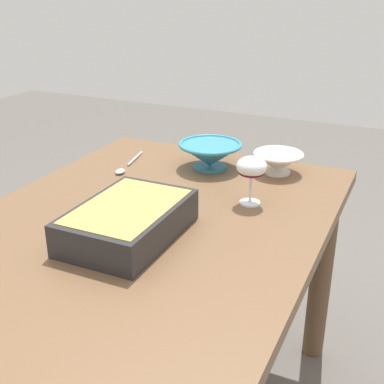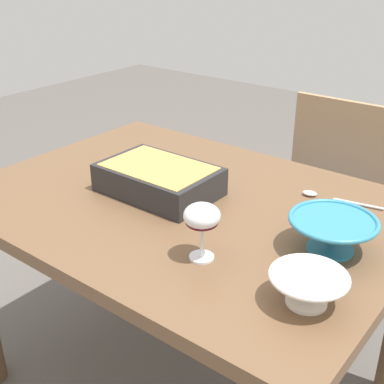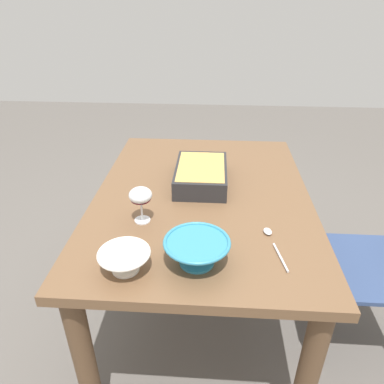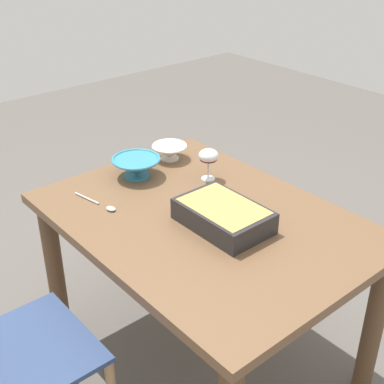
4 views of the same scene
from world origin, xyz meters
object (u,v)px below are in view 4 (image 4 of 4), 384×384
dining_table (204,242)px  serving_spoon (103,205)px  chair (3,356)px  wine_glass (208,157)px  small_bowl (136,166)px  mixing_bowl (170,151)px  casserole_dish (223,215)px

dining_table → serving_spoon: (0.33, 0.26, 0.13)m
chair → serving_spoon: 0.68m
chair → serving_spoon: (0.24, -0.57, 0.27)m
wine_glass → small_bowl: (0.23, 0.23, -0.06)m
wine_glass → mixing_bowl: (0.28, -0.00, -0.07)m
small_bowl → serving_spoon: 0.30m
mixing_bowl → wine_glass: bearing=179.6°
dining_table → mixing_bowl: size_ratio=7.61×
small_bowl → mixing_bowl: bearing=-77.7°
chair → small_bowl: 0.97m
casserole_dish → wine_glass: bearing=-33.5°
chair → small_bowl: (0.37, -0.83, 0.32)m
wine_glass → small_bowl: bearing=44.5°
wine_glass → casserole_dish: wine_glass is taller
mixing_bowl → chair: bearing=111.7°
dining_table → chair: chair is taller
serving_spoon → small_bowl: bearing=-63.0°
mixing_bowl → serving_spoon: mixing_bowl is taller
wine_glass → small_bowl: wine_glass is taller
chair → mixing_bowl: chair is taller
chair → wine_glass: bearing=-82.3°
casserole_dish → small_bowl: 0.56m
mixing_bowl → small_bowl: small_bowl is taller
dining_table → wine_glass: (0.23, -0.23, 0.23)m
dining_table → chair: (0.09, 0.83, -0.15)m
dining_table → casserole_dish: (-0.10, -0.01, 0.17)m
chair → serving_spoon: size_ratio=3.62×
mixing_bowl → small_bowl: (-0.05, 0.23, 0.01)m
wine_glass → serving_spoon: 0.51m
chair → wine_glass: size_ratio=5.87×
chair → mixing_bowl: 1.18m
wine_glass → serving_spoon: size_ratio=0.62×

